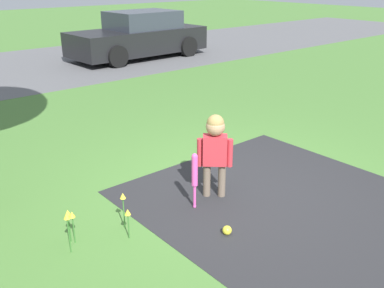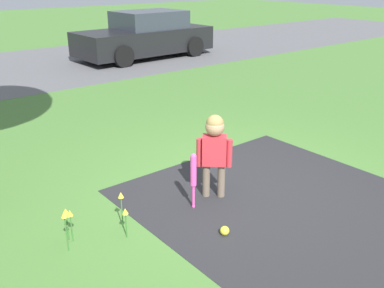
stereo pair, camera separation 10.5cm
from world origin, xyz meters
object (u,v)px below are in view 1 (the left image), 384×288
object	(u,v)px
sports_ball	(227,230)
parked_car	(139,36)
child	(215,145)
baseball_bat	(195,173)

from	to	relation	value
sports_ball	parked_car	size ratio (longest dim) A/B	0.02
parked_car	child	bearing A→B (deg)	59.87
child	parked_car	world-z (taller)	parked_car
child	sports_ball	world-z (taller)	child
baseball_bat	parked_car	distance (m)	9.37
baseball_bat	sports_ball	bearing A→B (deg)	-98.90
parked_car	sports_ball	bearing A→B (deg)	59.44
child	baseball_bat	size ratio (longest dim) A/B	1.52
child	sports_ball	bearing A→B (deg)	-80.65
child	sports_ball	xyz separation A→B (m)	(-0.45, -0.67, -0.60)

